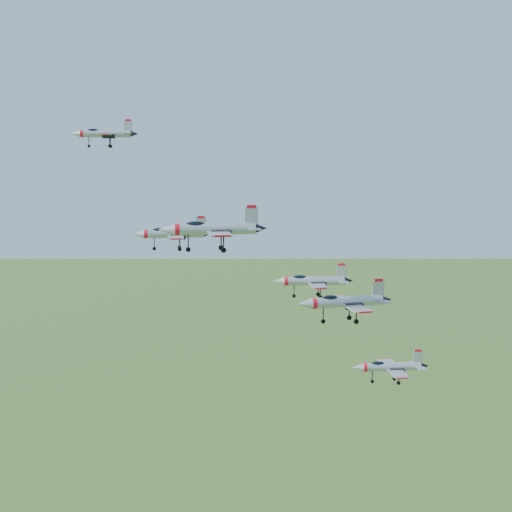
{
  "coord_description": "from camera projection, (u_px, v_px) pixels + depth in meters",
  "views": [
    {
      "loc": [
        6.99,
        -101.89,
        135.45
      ],
      "look_at": [
        5.3,
        -4.15,
        122.47
      ],
      "focal_mm": 50.0,
      "sensor_mm": 36.0,
      "label": 1
    }
  ],
  "objects": [
    {
      "name": "jet_lead",
      "position": [
        103.0,
        134.0,
        109.89
      ],
      "size": [
        10.43,
        8.69,
        2.79
      ],
      "rotation": [
        0.0,
        0.0,
        0.13
      ],
      "color": "#9DA2A9"
    },
    {
      "name": "jet_left_high",
      "position": [
        172.0,
        233.0,
        99.69
      ],
      "size": [
        11.37,
        9.5,
        3.04
      ],
      "rotation": [
        0.0,
        0.0,
        0.15
      ],
      "color": "#9DA2A9"
    },
    {
      "name": "jet_right_high",
      "position": [
        212.0,
        229.0,
        82.02
      ],
      "size": [
        12.69,
        10.65,
        3.4
      ],
      "rotation": [
        0.0,
        0.0,
        0.18
      ],
      "color": "#9DA2A9"
    },
    {
      "name": "jet_left_low",
      "position": [
        312.0,
        281.0,
        111.46
      ],
      "size": [
        12.88,
        10.66,
        3.44
      ],
      "rotation": [
        0.0,
        0.0,
        0.07
      ],
      "color": "#9DA2A9"
    },
    {
      "name": "jet_right_low",
      "position": [
        344.0,
        302.0,
        88.1
      ],
      "size": [
        12.42,
        10.55,
        3.37
      ],
      "rotation": [
        0.0,
        0.0,
        0.28
      ],
      "color": "#9DA2A9"
    },
    {
      "name": "jet_trail",
      "position": [
        389.0,
        367.0,
        100.21
      ],
      "size": [
        11.24,
        9.35,
        3.0
      ],
      "rotation": [
        0.0,
        0.0,
        0.11
      ],
      "color": "#9DA2A9"
    }
  ]
}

